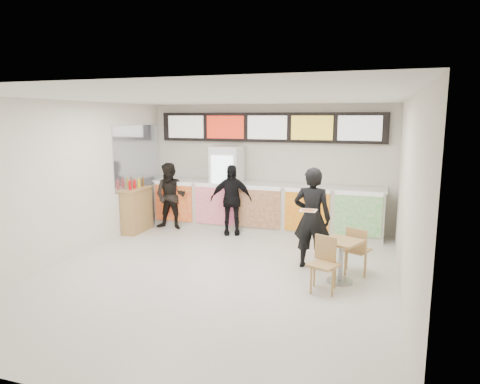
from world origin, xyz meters
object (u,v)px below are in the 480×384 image
at_px(customer_main, 312,218).
at_px(customer_left, 171,196).
at_px(drinks_fridge, 227,187).
at_px(cafe_table, 341,253).
at_px(condiment_ledge, 137,210).
at_px(customer_mid, 231,200).
at_px(service_counter, 263,207).

bearing_deg(customer_main, customer_left, -21.70).
distance_m(drinks_fridge, cafe_table, 4.12).
xyz_separation_m(drinks_fridge, cafe_table, (3.01, -2.78, -0.50)).
bearing_deg(condiment_ledge, drinks_fridge, 29.28).
bearing_deg(customer_main, cafe_table, 138.36).
height_order(customer_left, condiment_ledge, customer_left).
bearing_deg(drinks_fridge, customer_mid, -61.25).
xyz_separation_m(customer_main, cafe_table, (0.57, -0.56, -0.42)).
xyz_separation_m(customer_main, condiment_ledge, (-4.32, 1.16, -0.38)).
xyz_separation_m(service_counter, drinks_fridge, (-0.93, 0.02, 0.43)).
bearing_deg(service_counter, cafe_table, -53.11).
relative_size(service_counter, cafe_table, 3.74).
height_order(customer_left, cafe_table, customer_left).
xyz_separation_m(drinks_fridge, customer_left, (-1.25, -0.56, -0.20)).
distance_m(customer_main, customer_left, 4.04).
distance_m(service_counter, cafe_table, 3.45).
distance_m(customer_main, customer_mid, 2.70).
relative_size(drinks_fridge, customer_mid, 1.23).
bearing_deg(cafe_table, customer_mid, 164.98).
xyz_separation_m(drinks_fridge, customer_main, (2.43, -2.22, -0.09)).
height_order(drinks_fridge, cafe_table, drinks_fridge).
distance_m(drinks_fridge, customer_mid, 0.66).
bearing_deg(customer_mid, service_counter, 20.26).
distance_m(customer_main, cafe_table, 0.90).
height_order(cafe_table, condiment_ledge, condiment_ledge).
bearing_deg(service_counter, drinks_fridge, 179.01).
relative_size(service_counter, condiment_ledge, 4.46).
relative_size(service_counter, customer_left, 3.45).
xyz_separation_m(service_counter, condiment_ledge, (-2.82, -1.04, -0.04)).
xyz_separation_m(drinks_fridge, customer_mid, (0.31, -0.56, -0.19)).
relative_size(service_counter, drinks_fridge, 2.78).
xyz_separation_m(drinks_fridge, condiment_ledge, (-1.89, -1.06, -0.47)).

